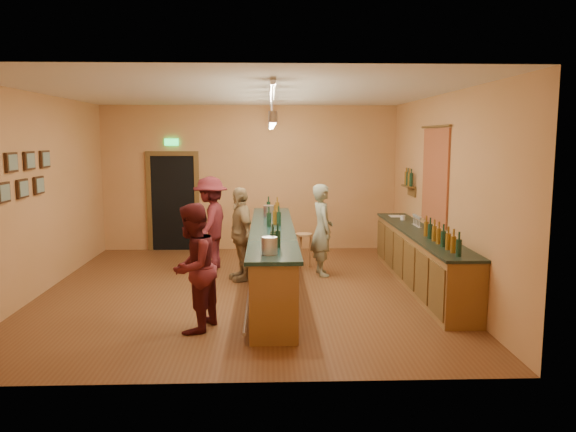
{
  "coord_description": "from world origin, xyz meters",
  "views": [
    {
      "loc": [
        0.41,
        -8.98,
        2.5
      ],
      "look_at": [
        0.73,
        0.2,
        1.21
      ],
      "focal_mm": 35.0,
      "sensor_mm": 36.0,
      "label": 1
    }
  ],
  "objects_px": {
    "customer_c": "(211,223)",
    "tasting_bar": "(272,254)",
    "bartender": "(322,230)",
    "customer_b": "(241,234)",
    "back_counter": "(421,258)",
    "bar_stool": "(304,241)",
    "customer_a": "(192,268)"
  },
  "relations": [
    {
      "from": "customer_b",
      "to": "customer_c",
      "type": "bearing_deg",
      "value": -163.23
    },
    {
      "from": "bartender",
      "to": "customer_b",
      "type": "bearing_deg",
      "value": 92.71
    },
    {
      "from": "tasting_bar",
      "to": "customer_b",
      "type": "distance_m",
      "value": 0.94
    },
    {
      "from": "customer_c",
      "to": "bar_stool",
      "type": "bearing_deg",
      "value": 102.1
    },
    {
      "from": "back_counter",
      "to": "tasting_bar",
      "type": "bearing_deg",
      "value": -175.86
    },
    {
      "from": "tasting_bar",
      "to": "customer_b",
      "type": "relative_size",
      "value": 3.09
    },
    {
      "from": "customer_b",
      "to": "bar_stool",
      "type": "distance_m",
      "value": 1.49
    },
    {
      "from": "bartender",
      "to": "customer_a",
      "type": "relative_size",
      "value": 1.0
    },
    {
      "from": "bartender",
      "to": "customer_c",
      "type": "xyz_separation_m",
      "value": [
        -2.07,
        0.53,
        0.05
      ]
    },
    {
      "from": "tasting_bar",
      "to": "bartender",
      "type": "height_order",
      "value": "bartender"
    },
    {
      "from": "customer_b",
      "to": "customer_c",
      "type": "height_order",
      "value": "customer_c"
    },
    {
      "from": "back_counter",
      "to": "customer_a",
      "type": "relative_size",
      "value": 2.72
    },
    {
      "from": "bar_stool",
      "to": "customer_a",
      "type": "bearing_deg",
      "value": -115.39
    },
    {
      "from": "customer_c",
      "to": "tasting_bar",
      "type": "bearing_deg",
      "value": 47.2
    },
    {
      "from": "customer_c",
      "to": "bartender",
      "type": "bearing_deg",
      "value": 86.59
    },
    {
      "from": "bartender",
      "to": "bar_stool",
      "type": "xyz_separation_m",
      "value": [
        -0.3,
        0.57,
        -0.31
      ]
    },
    {
      "from": "back_counter",
      "to": "customer_c",
      "type": "distance_m",
      "value": 3.93
    },
    {
      "from": "back_counter",
      "to": "bartender",
      "type": "distance_m",
      "value": 1.84
    },
    {
      "from": "customer_c",
      "to": "bar_stool",
      "type": "xyz_separation_m",
      "value": [
        1.77,
        0.03,
        -0.36
      ]
    },
    {
      "from": "back_counter",
      "to": "customer_b",
      "type": "relative_size",
      "value": 2.76
    },
    {
      "from": "back_counter",
      "to": "tasting_bar",
      "type": "distance_m",
      "value": 2.51
    },
    {
      "from": "tasting_bar",
      "to": "customer_b",
      "type": "bearing_deg",
      "value": 126.83
    },
    {
      "from": "bartender",
      "to": "customer_b",
      "type": "height_order",
      "value": "bartender"
    },
    {
      "from": "customer_a",
      "to": "back_counter",
      "type": "bearing_deg",
      "value": 139.42
    },
    {
      "from": "bartender",
      "to": "customer_c",
      "type": "height_order",
      "value": "customer_c"
    },
    {
      "from": "customer_b",
      "to": "back_counter",
      "type": "bearing_deg",
      "value": 60.84
    },
    {
      "from": "tasting_bar",
      "to": "customer_b",
      "type": "xyz_separation_m",
      "value": [
        -0.55,
        0.73,
        0.22
      ]
    },
    {
      "from": "tasting_bar",
      "to": "bar_stool",
      "type": "bearing_deg",
      "value": 68.97
    },
    {
      "from": "bartender",
      "to": "bar_stool",
      "type": "height_order",
      "value": "bartender"
    },
    {
      "from": "back_counter",
      "to": "customer_b",
      "type": "bearing_deg",
      "value": 169.75
    },
    {
      "from": "bartender",
      "to": "customer_b",
      "type": "distance_m",
      "value": 1.5
    },
    {
      "from": "tasting_bar",
      "to": "bartender",
      "type": "distance_m",
      "value": 1.41
    }
  ]
}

